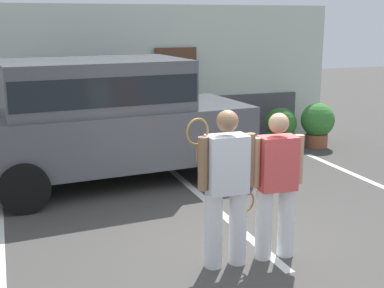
{
  "coord_description": "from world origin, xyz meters",
  "views": [
    {
      "loc": [
        -2.52,
        -5.29,
        2.68
      ],
      "look_at": [
        -0.17,
        1.2,
        1.05
      ],
      "focal_mm": 49.61,
      "sensor_mm": 36.0,
      "label": 1
    }
  ],
  "objects_px": {
    "potted_plant_by_porch": "(281,126)",
    "parked_suv": "(104,115)",
    "potted_plant_secondary": "(318,123)",
    "tennis_player_man": "(226,186)",
    "tennis_player_woman": "(276,185)"
  },
  "relations": [
    {
      "from": "parked_suv",
      "to": "tennis_player_man",
      "type": "bearing_deg",
      "value": -84.25
    },
    {
      "from": "potted_plant_by_porch",
      "to": "parked_suv",
      "type": "bearing_deg",
      "value": -164.57
    },
    {
      "from": "potted_plant_by_porch",
      "to": "potted_plant_secondary",
      "type": "relative_size",
      "value": 0.92
    },
    {
      "from": "potted_plant_by_porch",
      "to": "potted_plant_secondary",
      "type": "height_order",
      "value": "potted_plant_secondary"
    },
    {
      "from": "tennis_player_woman",
      "to": "potted_plant_secondary",
      "type": "bearing_deg",
      "value": -123.39
    },
    {
      "from": "tennis_player_woman",
      "to": "potted_plant_secondary",
      "type": "distance_m",
      "value": 5.7
    },
    {
      "from": "tennis_player_woman",
      "to": "potted_plant_secondary",
      "type": "height_order",
      "value": "tennis_player_woman"
    },
    {
      "from": "tennis_player_woman",
      "to": "potted_plant_by_porch",
      "type": "relative_size",
      "value": 1.93
    },
    {
      "from": "tennis_player_man",
      "to": "tennis_player_woman",
      "type": "height_order",
      "value": "tennis_player_man"
    },
    {
      "from": "parked_suv",
      "to": "tennis_player_woman",
      "type": "bearing_deg",
      "value": -75.07
    },
    {
      "from": "parked_suv",
      "to": "potted_plant_secondary",
      "type": "xyz_separation_m",
      "value": [
        4.73,
        0.96,
        -0.62
      ]
    },
    {
      "from": "tennis_player_man",
      "to": "potted_plant_secondary",
      "type": "xyz_separation_m",
      "value": [
        4.08,
        4.5,
        -0.39
      ]
    },
    {
      "from": "tennis_player_man",
      "to": "potted_plant_secondary",
      "type": "distance_m",
      "value": 6.09
    },
    {
      "from": "potted_plant_by_porch",
      "to": "potted_plant_secondary",
      "type": "bearing_deg",
      "value": -8.94
    },
    {
      "from": "tennis_player_woman",
      "to": "potted_plant_secondary",
      "type": "xyz_separation_m",
      "value": [
        3.47,
        4.5,
        -0.35
      ]
    }
  ]
}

